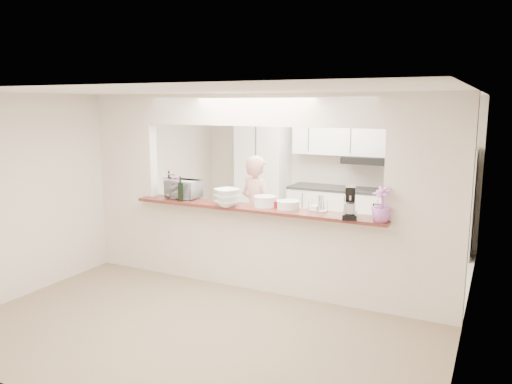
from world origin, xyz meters
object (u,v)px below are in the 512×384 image
Objects in this scene: refrigerator at (448,202)px; toaster_oven at (183,189)px; person at (257,212)px; stand_mixer at (350,204)px.

refrigerator reaches higher than toaster_oven.
toaster_oven is at bearing -140.91° from refrigerator.
toaster_oven is 1.14m from person.
refrigerator is 1.04× the size of person.
person is at bearing 150.24° from stand_mixer.
refrigerator is at bearing -121.73° from person.
person is (-2.44, -1.85, -0.03)m from refrigerator.
stand_mixer is at bearing -106.07° from refrigerator.
stand_mixer is 1.94m from person.
toaster_oven is 1.21× the size of stand_mixer.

